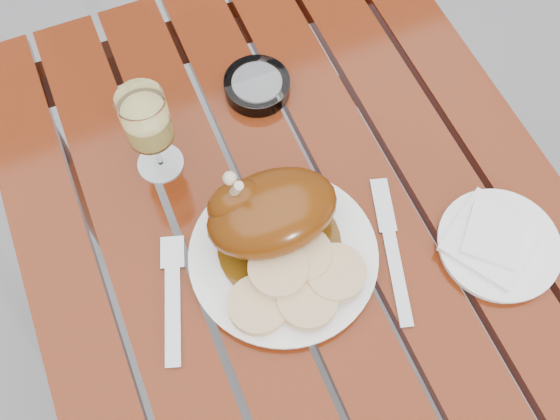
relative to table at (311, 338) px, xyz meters
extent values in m
plane|color=slate|center=(0.00, 0.00, -0.38)|extent=(60.00, 60.00, 0.00)
cube|color=maroon|center=(0.00, 0.00, 0.00)|extent=(0.80, 1.20, 0.75)
cylinder|color=white|center=(-0.05, 0.04, 0.38)|extent=(0.35, 0.35, 0.02)
cylinder|color=#59340A|center=(-0.05, 0.05, 0.39)|extent=(0.18, 0.18, 0.00)
ellipsoid|color=#6F3108|center=(-0.04, 0.08, 0.44)|extent=(0.19, 0.13, 0.09)
ellipsoid|color=#6F3108|center=(-0.08, 0.11, 0.46)|extent=(0.09, 0.06, 0.07)
cylinder|color=#C6B28C|center=(-0.09, 0.11, 0.48)|extent=(0.03, 0.04, 0.10)
cylinder|color=#DDBA86|center=(-0.11, -0.02, 0.40)|extent=(0.08, 0.08, 0.02)
cylinder|color=#DDBA86|center=(-0.04, -0.04, 0.41)|extent=(0.08, 0.08, 0.02)
cylinder|color=#DDBA86|center=(0.01, -0.02, 0.41)|extent=(0.08, 0.08, 0.02)
cylinder|color=#DDBA86|center=(-0.03, 0.02, 0.41)|extent=(0.08, 0.08, 0.02)
cylinder|color=#DDBA86|center=(-0.06, 0.01, 0.42)|extent=(0.08, 0.08, 0.02)
cylinder|color=#F6E270|center=(-0.16, 0.26, 0.46)|extent=(0.10, 0.10, 0.17)
cylinder|color=white|center=(0.25, -0.06, 0.38)|extent=(0.20, 0.20, 0.01)
cube|color=white|center=(0.24, -0.05, 0.39)|extent=(0.16, 0.16, 0.01)
cylinder|color=#B2B7BC|center=(0.03, 0.33, 0.39)|extent=(0.11, 0.11, 0.03)
cube|color=gray|center=(-0.21, 0.03, 0.38)|extent=(0.07, 0.17, 0.01)
cube|color=gray|center=(0.10, -0.03, 0.38)|extent=(0.08, 0.19, 0.01)
camera|label=1|loc=(-0.18, -0.27, 1.21)|focal=40.00mm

